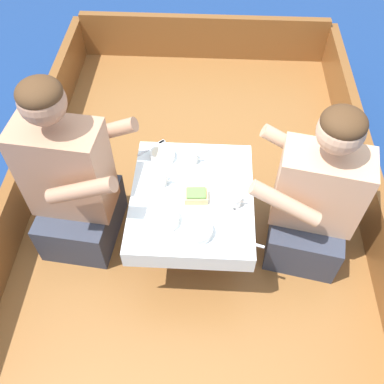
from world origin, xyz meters
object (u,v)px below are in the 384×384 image
person_starboard (314,201)px  coffee_cup_center (159,179)px  sandwich (196,196)px  coffee_cup_port (191,157)px  coffee_cup_starboard (235,200)px  person_port (72,185)px

person_starboard → coffee_cup_center: bearing=8.8°
person_starboard → sandwich: bearing=17.5°
coffee_cup_port → coffee_cup_center: coffee_cup_center is taller
sandwich → coffee_cup_port: size_ratio=1.10×
sandwich → coffee_cup_starboard: (0.18, -0.01, -0.00)m
sandwich → coffee_cup_center: (-0.18, 0.09, 0.00)m
person_port → coffee_cup_starboard: person_port is taller
person_starboard → coffee_cup_starboard: size_ratio=10.15×
coffee_cup_port → coffee_cup_starboard: bearing=-50.1°
person_port → person_starboard: (1.18, -0.01, -0.04)m
person_port → coffee_cup_port: (0.57, 0.17, 0.04)m
person_starboard → coffee_cup_center: size_ratio=9.14×
coffee_cup_port → coffee_cup_center: bearing=-132.9°
sandwich → coffee_cup_center: 0.20m
person_starboard → coffee_cup_port: bearing=-5.6°
sandwich → coffee_cup_center: bearing=152.7°
coffee_cup_port → sandwich: bearing=-81.0°
person_port → person_starboard: person_port is taller
coffee_cup_port → coffee_cup_center: 0.21m
sandwich → coffee_cup_port: sandwich is taller
person_port → coffee_cup_starboard: 0.80m
coffee_cup_starboard → person_port: bearing=173.5°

